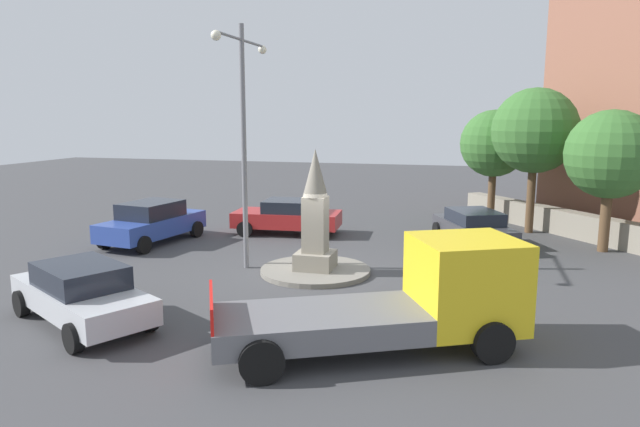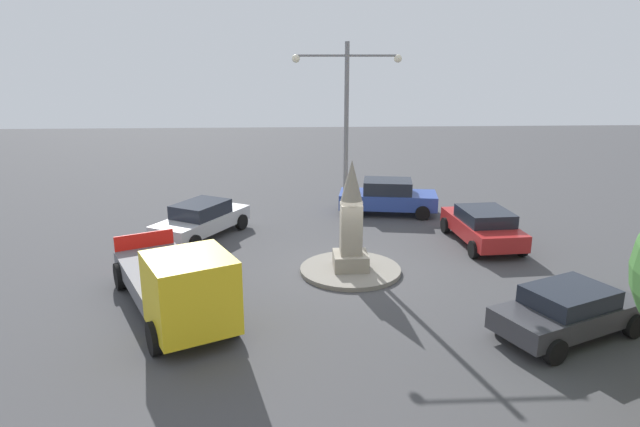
{
  "view_description": "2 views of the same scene",
  "coord_description": "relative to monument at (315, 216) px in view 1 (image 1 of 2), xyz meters",
  "views": [
    {
      "loc": [
        16.34,
        4.54,
        4.8
      ],
      "look_at": [
        -0.53,
        0.0,
        1.78
      ],
      "focal_mm": 31.88,
      "sensor_mm": 36.0,
      "label": 1
    },
    {
      "loc": [
        1.91,
        17.4,
        6.99
      ],
      "look_at": [
        0.98,
        -0.8,
        1.84
      ],
      "focal_mm": 31.21,
      "sensor_mm": 36.0,
      "label": 2
    }
  ],
  "objects": [
    {
      "name": "tree_far_corner",
      "position": [
        -5.41,
        9.17,
        1.67
      ],
      "size": [
        3.1,
        3.1,
        5.02
      ],
      "color": "brown",
      "rests_on": "ground"
    },
    {
      "name": "monument",
      "position": [
        0.0,
        0.0,
        0.0
      ],
      "size": [
        1.14,
        1.14,
        3.68
      ],
      "color": "gray",
      "rests_on": "traffic_island"
    },
    {
      "name": "car_dark_grey_parked_left",
      "position": [
        -5.16,
        4.68,
        -1.06
      ],
      "size": [
        4.43,
        3.21,
        1.34
      ],
      "color": "#38383D",
      "rests_on": "ground"
    },
    {
      "name": "stone_boundary_wall",
      "position": [
        -7.15,
        9.08,
        -1.27
      ],
      "size": [
        11.65,
        9.38,
        1.01
      ],
      "primitive_type": "cube",
      "rotation": [
        0.0,
        0.0,
        3.81
      ],
      "color": "gray",
      "rests_on": "ground"
    },
    {
      "name": "car_blue_approaching",
      "position": [
        -2.45,
        -7.13,
        -0.96
      ],
      "size": [
        4.62,
        2.58,
        1.59
      ],
      "color": "#2D479E",
      "rests_on": "ground"
    },
    {
      "name": "truck_yellow_near_island",
      "position": [
        5.02,
        3.42,
        -0.71
      ],
      "size": [
        4.56,
        6.52,
        2.29
      ],
      "color": "yellow",
      "rests_on": "ground"
    },
    {
      "name": "car_red_far_side",
      "position": [
        -5.38,
        -2.66,
        -1.03
      ],
      "size": [
        2.31,
        4.42,
        1.41
      ],
      "color": "#B22323",
      "rests_on": "ground"
    },
    {
      "name": "streetlamp",
      "position": [
        -0.02,
        -2.29,
        2.8
      ],
      "size": [
        3.79,
        0.28,
        7.5
      ],
      "color": "slate",
      "rests_on": "ground"
    },
    {
      "name": "ground_plane",
      "position": [
        0.0,
        0.0,
        -1.77
      ],
      "size": [
        80.0,
        80.0,
        0.0
      ],
      "primitive_type": "plane",
      "color": "#424244"
    },
    {
      "name": "tree_mid_cluster",
      "position": [
        -10.17,
        5.43,
        1.78
      ],
      "size": [
        2.97,
        2.97,
        5.06
      ],
      "color": "brown",
      "rests_on": "ground"
    },
    {
      "name": "car_silver_waiting",
      "position": [
        5.56,
        -4.1,
        -1.03
      ],
      "size": [
        3.64,
        4.65,
        1.43
      ],
      "color": "#B7BABF",
      "rests_on": "ground"
    },
    {
      "name": "tree_near_wall",
      "position": [
        -8.27,
        6.92,
        2.4
      ],
      "size": [
        3.44,
        3.44,
        5.91
      ],
      "color": "brown",
      "rests_on": "ground"
    },
    {
      "name": "traffic_island",
      "position": [
        0.0,
        0.0,
        -1.7
      ],
      "size": [
        3.39,
        3.39,
        0.15
      ],
      "primitive_type": "cylinder",
      "color": "gray",
      "rests_on": "ground"
    }
  ]
}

